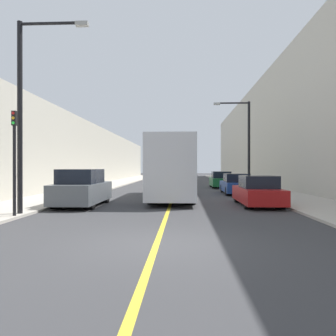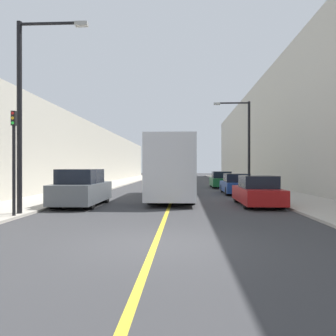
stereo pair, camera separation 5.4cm
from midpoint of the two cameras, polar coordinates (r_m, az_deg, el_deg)
name	(u,v)px [view 1 (the left image)]	position (r m, az deg, el deg)	size (l,w,h in m)	color
ground_plane	(156,245)	(8.35, -2.24, -13.19)	(200.00, 200.00, 0.00)	#38383A
sidewalk_left	(116,183)	(38.97, -9.10, -2.63)	(3.61, 72.00, 0.11)	#B2AA9E
sidewalk_right	(241,183)	(38.70, 12.49, -2.65)	(3.61, 72.00, 0.11)	#B2AA9E
building_row_left	(84,155)	(39.90, -14.46, 2.15)	(4.00, 72.00, 6.68)	#B7B2A3
building_row_right	(274,133)	(39.68, 17.95, 5.81)	(4.00, 72.00, 11.72)	#B7B2A3
road_center_line	(178,184)	(38.15, 1.66, -2.76)	(0.16, 72.00, 0.01)	gold
bus	(173,168)	(20.18, 0.86, 0.02)	(2.49, 10.49, 3.56)	silver
parked_suv_left	(82,189)	(16.87, -14.83, -3.53)	(1.96, 4.59, 1.83)	#51565B
car_right_near	(258,192)	(17.02, 15.25, -4.07)	(1.83, 4.57, 1.51)	maroon
car_right_mid	(236,185)	(24.01, 11.68, -2.88)	(1.82, 4.59, 1.47)	navy
car_right_far	(221,180)	(31.33, 9.15, -2.13)	(1.89, 4.30, 1.54)	#145128
street_lamp_left	(26,103)	(14.25, -23.56, 10.32)	(2.83, 0.24, 7.56)	black
street_lamp_right	(245,139)	(26.23, 13.26, 4.94)	(2.83, 0.24, 6.93)	black
traffic_light	(14,158)	(13.56, -25.29, 1.52)	(0.16, 0.18, 3.93)	black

